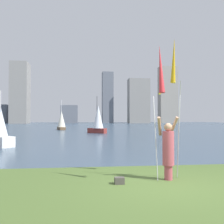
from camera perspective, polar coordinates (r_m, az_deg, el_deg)
ground at (r=58.10m, az=-4.68°, el=-3.19°), size 120.00×138.00×0.12m
person at (r=8.18m, az=11.81°, el=-7.59°), size 0.68×0.50×1.86m
kite_flag_left at (r=7.72m, az=10.23°, el=8.40°), size 0.16×0.95×3.87m
kite_flag_right at (r=8.86m, az=12.97°, el=9.96°), size 0.16×0.75×4.35m
bag at (r=7.66m, az=1.57°, el=-14.31°), size 0.26×0.21×0.18m
sailboat_0 at (r=32.99m, az=-2.98°, el=-1.54°), size 2.34×2.16×4.51m
sailboat_1 at (r=43.21m, az=-10.66°, el=-1.80°), size 1.60×2.67×4.76m
skyline_tower_1 at (r=101.52m, az=-18.88°, el=3.81°), size 5.96×7.89×21.64m
skyline_tower_2 at (r=102.63m, az=-9.02°, el=-0.49°), size 6.23×7.89×6.65m
skyline_tower_3 at (r=103.83m, az=-0.95°, el=3.04°), size 4.11×4.57×19.52m
skyline_tower_4 at (r=101.49m, az=5.66°, el=2.32°), size 7.81×4.79×16.59m
skyline_tower_5 at (r=109.41m, az=11.73°, el=3.57°), size 6.99×4.50×22.32m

